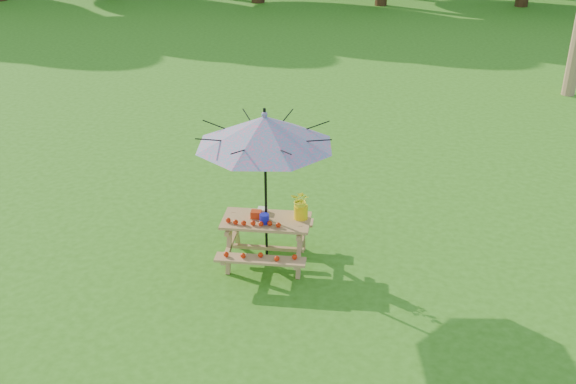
# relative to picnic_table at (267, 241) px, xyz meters

# --- Properties ---
(picnic_table) EXTENTS (1.20, 1.32, 0.67)m
(picnic_table) POSITION_rel_picnic_table_xyz_m (0.00, 0.00, 0.00)
(picnic_table) COLOR #A8834C
(picnic_table) RESTS_ON ground
(patio_umbrella) EXTENTS (2.29, 2.29, 2.25)m
(patio_umbrella) POSITION_rel_picnic_table_xyz_m (0.00, 0.00, 1.62)
(patio_umbrella) COLOR black
(patio_umbrella) RESTS_ON ground
(produce_bins) EXTENTS (0.27, 0.43, 0.13)m
(produce_bins) POSITION_rel_picnic_table_xyz_m (-0.07, 0.01, 0.40)
(produce_bins) COLOR red
(produce_bins) RESTS_ON picnic_table
(tomatoes_row) EXTENTS (0.77, 0.13, 0.07)m
(tomatoes_row) POSITION_rel_picnic_table_xyz_m (-0.15, -0.18, 0.38)
(tomatoes_row) COLOR red
(tomatoes_row) RESTS_ON picnic_table
(flower_bucket) EXTENTS (0.30, 0.28, 0.42)m
(flower_bucket) POSITION_rel_picnic_table_xyz_m (0.47, 0.09, 0.56)
(flower_bucket) COLOR yellow
(flower_bucket) RESTS_ON picnic_table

